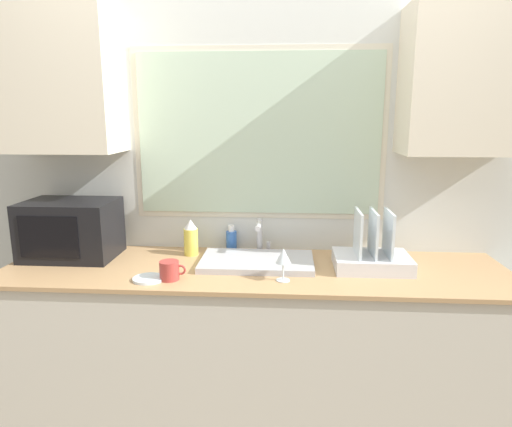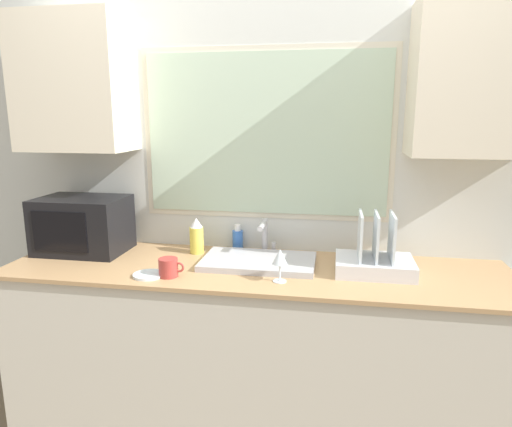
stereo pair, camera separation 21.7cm
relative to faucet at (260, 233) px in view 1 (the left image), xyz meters
The scene contains 11 objects.
countertop 0.60m from the faucet, 93.99° to the right, with size 2.49×0.68×0.89m.
wall_back 0.41m from the faucet, 99.37° to the left, with size 6.00×0.38×2.60m.
sink_basin 0.20m from the faucet, 91.62° to the right, with size 0.56×0.35×0.03m.
faucet is the anchor object (origin of this frame).
microwave 1.00m from the faucet, behind, with size 0.46×0.33×0.30m.
dish_rack 0.60m from the faucet, 19.89° to the right, with size 0.36×0.27×0.29m.
spray_bottle 0.37m from the faucet, behind, with size 0.08×0.08×0.20m.
soap_bottle 0.19m from the faucet, 158.26° to the left, with size 0.06×0.06×0.14m.
mug_near_sink 0.58m from the faucet, 132.74° to the right, with size 0.12×0.09×0.09m.
wine_glass 0.42m from the faucet, 72.02° to the right, with size 0.07×0.07×0.15m.
small_plate 0.66m from the faucet, 138.32° to the right, with size 0.14×0.14×0.01m.
Camera 1 is at (0.16, -1.82, 1.64)m, focal length 32.00 mm.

